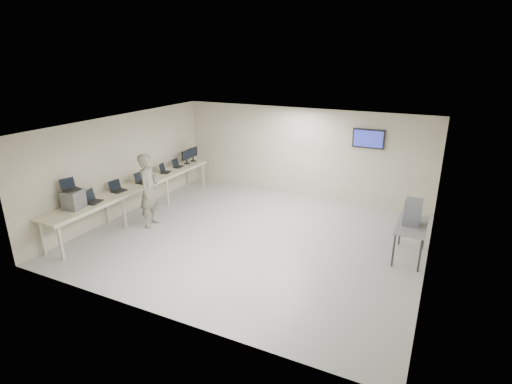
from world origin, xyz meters
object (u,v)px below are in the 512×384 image
at_px(soldier, 149,191).
at_px(side_table, 412,227).
at_px(equipment_box, 74,199).
at_px(workbench, 138,187).

relative_size(soldier, side_table, 1.44).
distance_m(equipment_box, side_table, 7.75).
relative_size(equipment_box, side_table, 0.33).
distance_m(equipment_box, soldier, 1.84).
bearing_deg(side_table, workbench, -174.84).
bearing_deg(equipment_box, side_table, 10.58).
height_order(equipment_box, soldier, soldier).
bearing_deg(workbench, equipment_box, -91.73).
bearing_deg(workbench, side_table, 5.16).
xyz_separation_m(workbench, soldier, (0.81, -0.47, 0.15)).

